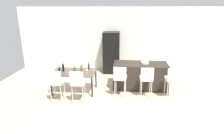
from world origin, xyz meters
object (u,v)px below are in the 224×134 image
at_px(wine_bottle_right, 59,71).
at_px(wine_bottle_corner, 81,68).
at_px(wine_bottle_end, 75,71).
at_px(bar_chair_right, 173,78).
at_px(wine_glass_left, 87,70).
at_px(wine_bottle_far, 89,66).
at_px(wine_glass_middle, 50,71).
at_px(bar_chair_middle, 147,78).
at_px(dining_chair_far, 78,82).
at_px(fruit_bowl, 145,63).
at_px(dining_table, 74,73).
at_px(wine_glass_near, 93,67).
at_px(kitchen_island, 140,76).
at_px(refrigerator, 111,53).
at_px(bar_chair_left, 120,77).
at_px(dining_chair_near, 56,81).
at_px(wine_bottle_inner, 63,68).

distance_m(wine_bottle_right, wine_bottle_corner, 0.75).
bearing_deg(wine_bottle_corner, wine_bottle_end, -116.97).
relative_size(bar_chair_right, wine_glass_left, 6.03).
bearing_deg(wine_bottle_right, wine_bottle_far, 37.35).
bearing_deg(wine_glass_middle, bar_chair_middle, 1.33).
bearing_deg(bar_chair_right, wine_glass_middle, -178.95).
height_order(dining_chair_far, wine_bottle_corner, wine_bottle_corner).
bearing_deg(wine_bottle_end, wine_glass_middle, -172.70).
height_order(bar_chair_middle, wine_glass_middle, bar_chair_middle).
bearing_deg(wine_bottle_corner, fruit_bowl, 13.18).
xyz_separation_m(bar_chair_middle, dining_table, (-2.45, 0.29, -0.02)).
height_order(wine_bottle_end, fruit_bowl, wine_bottle_end).
height_order(wine_bottle_end, wine_glass_middle, wine_bottle_end).
relative_size(dining_table, wine_glass_near, 8.60).
bearing_deg(dining_chair_far, wine_glass_near, 75.42).
relative_size(kitchen_island, dining_chair_far, 1.85).
bearing_deg(refrigerator, kitchen_island, -54.52).
xyz_separation_m(wine_glass_middle, fruit_bowl, (3.14, 0.92, 0.09)).
xyz_separation_m(wine_glass_middle, wine_glass_near, (1.29, 0.59, 0.00)).
bearing_deg(bar_chair_left, refrigerator, 101.01).
bearing_deg(dining_table, wine_bottle_corner, 9.45).
relative_size(bar_chair_middle, dining_table, 0.70).
distance_m(bar_chair_middle, wine_bottle_right, 2.84).
relative_size(bar_chair_left, dining_chair_near, 1.00).
height_order(bar_chair_middle, wine_bottle_inner, wine_bottle_inner).
bearing_deg(bar_chair_right, bar_chair_left, 180.00).
xyz_separation_m(kitchen_island, bar_chair_left, (-0.71, -0.83, 0.24)).
xyz_separation_m(dining_chair_near, wine_bottle_right, (-0.04, 0.48, 0.17)).
bearing_deg(wine_glass_middle, dining_chair_far, -24.36).
bearing_deg(refrigerator, dining_chair_near, -115.57).
relative_size(wine_bottle_end, refrigerator, 0.16).
relative_size(dining_chair_near, wine_bottle_end, 3.57).
bearing_deg(bar_chair_middle, wine_bottle_far, 163.68).
bearing_deg(dining_table, fruit_bowl, 12.79).
distance_m(bar_chair_left, dining_chair_near, 2.01).
bearing_deg(wine_glass_middle, wine_bottle_end, 7.30).
height_order(kitchen_island, fruit_bowl, fruit_bowl).
bearing_deg(wine_glass_near, dining_chair_near, -132.08).
height_order(bar_chair_right, wine_bottle_end, bar_chair_right).
relative_size(wine_bottle_inner, wine_glass_middle, 1.83).
xyz_separation_m(kitchen_island, dining_chair_near, (-2.65, -1.36, 0.24)).
bearing_deg(bar_chair_left, wine_glass_near, 152.54).
bearing_deg(bar_chair_middle, bar_chair_right, 0.01).
relative_size(wine_glass_near, fruit_bowl, 0.62).
distance_m(bar_chair_left, dining_chair_far, 1.37).
bearing_deg(dining_table, bar_chair_left, -10.23).
bearing_deg(wine_glass_middle, wine_glass_left, 11.70).
xyz_separation_m(wine_bottle_end, refrigerator, (1.01, 2.48, 0.06)).
xyz_separation_m(bar_chair_middle, dining_chair_far, (-2.11, -0.53, 0.00)).
distance_m(dining_chair_near, refrigerator, 3.38).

